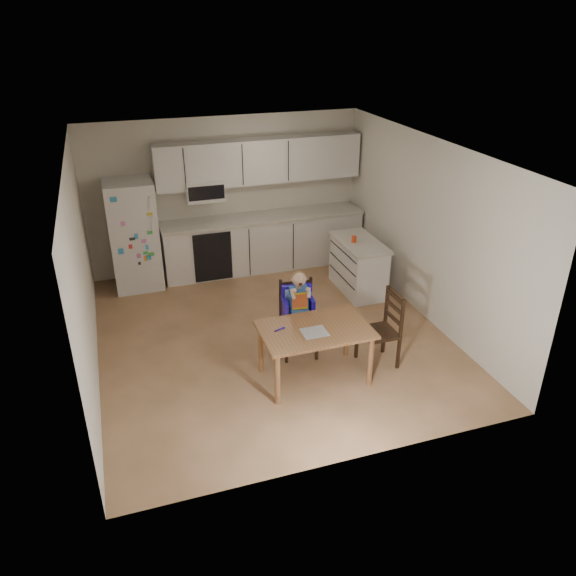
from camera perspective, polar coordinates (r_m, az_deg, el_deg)
The scene contains 10 objects.
room at distance 7.51m, azimuth -2.91°, elevation 5.22°, with size 4.52×5.01×2.51m.
refrigerator at distance 8.99m, azimuth -15.39°, elevation 5.21°, with size 0.72×0.70×1.70m, color silver.
kitchen_run at distance 9.35m, azimuth -2.82°, elevation 7.15°, with size 3.37×0.62×2.15m.
kitchen_island at distance 8.73m, azimuth 7.15°, elevation 2.25°, with size 0.58×1.11×0.82m.
red_cup at distance 8.52m, azimuth 6.72°, elevation 4.96°, with size 0.08×0.08×0.09m, color #E44117.
dining_table at distance 6.51m, azimuth 2.76°, elevation -4.80°, with size 1.27×0.82×0.68m.
napkin at distance 6.37m, azimuth 2.68°, elevation -4.52°, with size 0.29×0.25×0.01m, color #AAAAAE.
toddler_spoon at distance 6.42m, azimuth -0.93°, elevation -4.24°, with size 0.02×0.02×0.12m, color #2312CB.
chair_booster at distance 6.97m, azimuth 1.02°, elevation -1.62°, with size 0.48×0.48×1.14m.
chair_side at distance 6.93m, azimuth 9.93°, elevation -3.63°, with size 0.43×0.43×0.95m.
Camera 1 is at (-1.84, -6.28, 3.96)m, focal length 35.00 mm.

